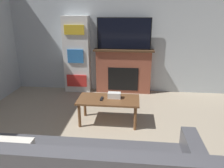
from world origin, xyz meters
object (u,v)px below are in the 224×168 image
at_px(coffee_table, 108,102).
at_px(bookshelf, 77,55).
at_px(fireplace, 123,71).
at_px(tv, 124,34).

xyz_separation_m(coffee_table, bookshelf, (-0.93, 1.54, 0.50)).
bearing_deg(coffee_table, bookshelf, 121.13).
bearing_deg(coffee_table, fireplace, 83.66).
height_order(tv, bookshelf, bookshelf).
bearing_deg(tv, fireplace, 90.00).
height_order(fireplace, coffee_table, fireplace).
distance_m(fireplace, coffee_table, 1.57).
bearing_deg(tv, bookshelf, -179.86).
bearing_deg(fireplace, tv, -90.00).
bearing_deg(fireplace, coffee_table, -96.34).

